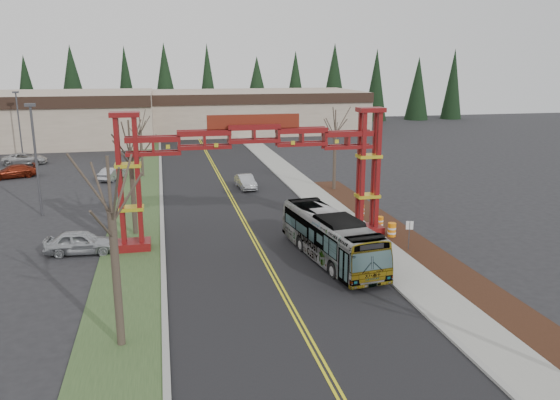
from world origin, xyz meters
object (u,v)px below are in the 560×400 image
object	(u,v)px
parked_car_near_a	(81,242)
bare_tree_right_far	(335,132)
gateway_arch	(254,155)
parked_car_far_a	(113,174)
barrel_mid	(380,223)
transit_bus	(331,237)
light_pole_near	(35,152)
bare_tree_median_near	(111,213)
parked_car_mid_a	(13,172)
barrel_south	(392,230)
parked_car_far_b	(25,159)
bare_tree_median_mid	(130,153)
silver_sedan	(246,182)
light_pole_far	(19,120)
barrel_north	(361,211)
street_sign	(409,230)
retail_building_east	(251,111)
bare_tree_median_far	(140,133)

from	to	relation	value
parked_car_near_a	bare_tree_right_far	bearing A→B (deg)	-53.40
gateway_arch	parked_car_far_a	size ratio (longest dim) A/B	4.57
barrel_mid	bare_tree_right_far	bearing A→B (deg)	87.56
transit_bus	light_pole_near	bearing A→B (deg)	135.72
parked_car_far_a	bare_tree_median_near	bearing A→B (deg)	118.31
gateway_arch	barrel_mid	distance (m)	11.00
parked_car_mid_a	bare_tree_right_far	bearing A→B (deg)	47.88
parked_car_far_a	bare_tree_right_far	size ratio (longest dim) A/B	0.52
barrel_mid	barrel_south	bearing A→B (deg)	-91.43
transit_bus	bare_tree_right_far	bearing A→B (deg)	64.22
parked_car_far_b	bare_tree_right_far	bearing A→B (deg)	-123.69
parked_car_far_b	bare_tree_median_mid	xyz separation A→B (m)	(13.93, -31.17, 5.16)
transit_bus	bare_tree_median_near	bearing A→B (deg)	-152.99
silver_sedan	bare_tree_median_near	size ratio (longest dim) A/B	0.49
parked_car_far_b	light_pole_far	xyz separation A→B (m)	(-1.46, 5.29, 4.15)
parked_car_near_a	bare_tree_right_far	world-z (taller)	bare_tree_right_far
bare_tree_median_mid	parked_car_near_a	bearing A→B (deg)	-133.22
parked_car_near_a	barrel_north	distance (m)	20.78
gateway_arch	parked_car_mid_a	bearing A→B (deg)	129.09
transit_bus	street_sign	size ratio (longest dim) A/B	5.27
bare_tree_right_far	transit_bus	bearing A→B (deg)	-108.43
barrel_south	light_pole_near	bearing A→B (deg)	155.47
gateway_arch	parked_car_far_a	bearing A→B (deg)	115.52
retail_building_east	parked_car_mid_a	size ratio (longest dim) A/B	8.02
parked_car_mid_a	barrel_north	distance (m)	37.68
gateway_arch	bare_tree_right_far	size ratio (longest dim) A/B	2.39
parked_car_near_a	light_pole_far	size ratio (longest dim) A/B	0.53
silver_sedan	bare_tree_right_far	distance (m)	9.80
transit_bus	parked_car_mid_a	world-z (taller)	transit_bus
bare_tree_right_far	bare_tree_median_near	bearing A→B (deg)	-124.35
silver_sedan	gateway_arch	bearing A→B (deg)	-101.29
transit_bus	light_pole_far	size ratio (longest dim) A/B	1.27
bare_tree_median_mid	bare_tree_right_far	xyz separation A→B (m)	(18.00, 10.27, -0.30)
light_pole_near	street_sign	world-z (taller)	light_pole_near
parked_car_near_a	bare_tree_median_near	size ratio (longest dim) A/B	0.54
retail_building_east	light_pole_far	size ratio (longest dim) A/B	4.55
retail_building_east	bare_tree_median_far	xyz separation A→B (m)	(-18.00, -37.75, 1.19)
bare_tree_median_far	barrel_south	world-z (taller)	bare_tree_median_far
silver_sedan	parked_car_near_a	xyz separation A→B (m)	(-13.07, -16.10, 0.10)
retail_building_east	barrel_mid	distance (m)	61.02
parked_car_mid_a	parked_car_far_a	distance (m)	10.84
bare_tree_median_near	bare_tree_right_far	world-z (taller)	bare_tree_median_near
retail_building_east	barrel_south	xyz separation A→B (m)	(-0.60, -63.20, -2.97)
parked_car_far_a	parked_car_mid_a	bearing A→B (deg)	6.13
retail_building_east	parked_car_far_a	xyz separation A→B (m)	(-21.00, -38.91, -2.86)
parked_car_far_a	barrel_mid	world-z (taller)	parked_car_far_a
bare_tree_median_mid	transit_bus	bearing A→B (deg)	-33.46
bare_tree_median_far	barrel_south	bearing A→B (deg)	-55.63
gateway_arch	bare_tree_median_far	xyz separation A→B (m)	(-8.00, 24.20, -1.28)
bare_tree_right_far	light_pole_near	size ratio (longest dim) A/B	0.86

